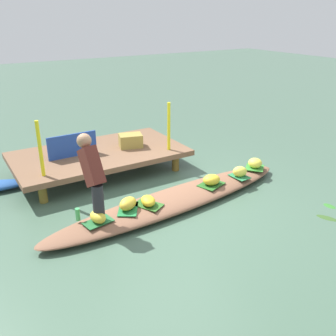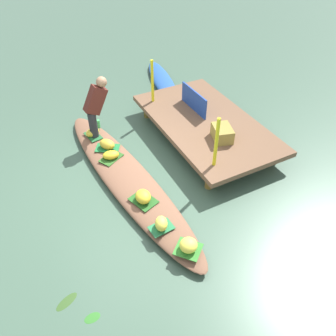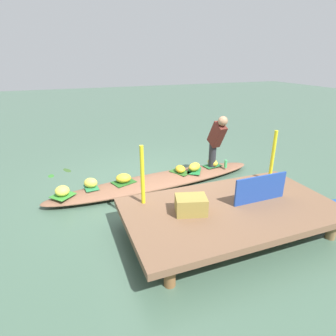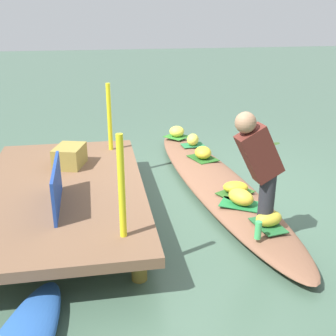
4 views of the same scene
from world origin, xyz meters
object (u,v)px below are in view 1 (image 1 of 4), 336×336
object	(u,v)px
banana_bunch_0	(128,204)
banana_bunch_3	(98,217)
vendor_boat	(175,200)
produce_crate	(131,141)
banana_bunch_5	(255,163)
water_bottle	(78,214)
vendor_person	(92,173)
banana_bunch_4	(212,180)
market_banner	(72,145)
banana_bunch_2	(240,172)
banana_bunch_1	(148,201)

from	to	relation	value
banana_bunch_0	banana_bunch_3	world-z (taller)	banana_bunch_0
vendor_boat	produce_crate	xyz separation A→B (m)	(0.14, 1.87, 0.44)
banana_bunch_5	water_bottle	bearing A→B (deg)	-177.95
banana_bunch_3	vendor_person	world-z (taller)	vendor_person
banana_bunch_4	market_banner	bearing A→B (deg)	131.59
banana_bunch_2	banana_bunch_4	distance (m)	0.63
vendor_boat	banana_bunch_5	xyz separation A→B (m)	(1.87, 0.17, 0.19)
banana_bunch_4	banana_bunch_3	bearing A→B (deg)	-175.81
banana_bunch_3	banana_bunch_4	distance (m)	2.09
banana_bunch_5	vendor_person	distance (m)	3.27
vendor_person	produce_crate	size ratio (longest dim) A/B	2.72
banana_bunch_4	banana_bunch_5	world-z (taller)	banana_bunch_5
vendor_boat	banana_bunch_0	xyz separation A→B (m)	(-0.85, -0.04, 0.19)
banana_bunch_0	banana_bunch_5	bearing A→B (deg)	4.33
banana_bunch_1	banana_bunch_2	xyz separation A→B (m)	(1.89, 0.09, 0.02)
banana_bunch_4	produce_crate	xyz separation A→B (m)	(-0.57, 1.87, 0.26)
banana_bunch_0	banana_bunch_2	xyz separation A→B (m)	(2.20, 0.04, 0.00)
vendor_person	market_banner	world-z (taller)	vendor_person
banana_bunch_0	produce_crate	size ratio (longest dim) A/B	0.72
water_bottle	banana_bunch_3	bearing A→B (deg)	-42.39
vendor_boat	banana_bunch_1	size ratio (longest dim) A/B	15.23
banana_bunch_5	market_banner	distance (m)	3.39
banana_bunch_0	vendor_boat	bearing A→B (deg)	2.50
banana_bunch_1	banana_bunch_4	world-z (taller)	banana_bunch_4
vendor_person	market_banner	xyz separation A→B (m)	(0.34, 1.95, -0.25)
water_bottle	market_banner	bearing A→B (deg)	72.77
banana_bunch_1	banana_bunch_3	world-z (taller)	banana_bunch_3
banana_bunch_2	vendor_person	bearing A→B (deg)	-179.60
banana_bunch_0	banana_bunch_2	distance (m)	2.20
banana_bunch_4	water_bottle	world-z (taller)	water_bottle
vendor_person	water_bottle	distance (m)	0.64
banana_bunch_0	banana_bunch_4	world-z (taller)	banana_bunch_0
banana_bunch_1	banana_bunch_0	bearing A→B (deg)	172.15
produce_crate	banana_bunch_1	bearing A→B (deg)	-109.29
market_banner	banana_bunch_3	bearing A→B (deg)	-100.73
produce_crate	water_bottle	bearing A→B (deg)	-133.52
banana_bunch_1	banana_bunch_3	bearing A→B (deg)	-174.91
vendor_boat	banana_bunch_5	distance (m)	1.88
banana_bunch_3	market_banner	bearing A→B (deg)	80.02
banana_bunch_4	vendor_person	size ratio (longest dim) A/B	0.25
banana_bunch_0	produce_crate	bearing A→B (deg)	62.40
banana_bunch_5	vendor_boat	bearing A→B (deg)	-174.84
vendor_boat	banana_bunch_1	world-z (taller)	banana_bunch_1
banana_bunch_0	water_bottle	size ratio (longest dim) A/B	1.75
banana_bunch_1	banana_bunch_5	size ratio (longest dim) A/B	1.18
banana_bunch_3	vendor_person	distance (m)	0.62
banana_bunch_4	market_banner	xyz separation A→B (m)	(-1.72, 1.94, 0.35)
vendor_boat	produce_crate	world-z (taller)	produce_crate
banana_bunch_1	banana_bunch_2	bearing A→B (deg)	2.63
banana_bunch_2	water_bottle	bearing A→B (deg)	179.25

